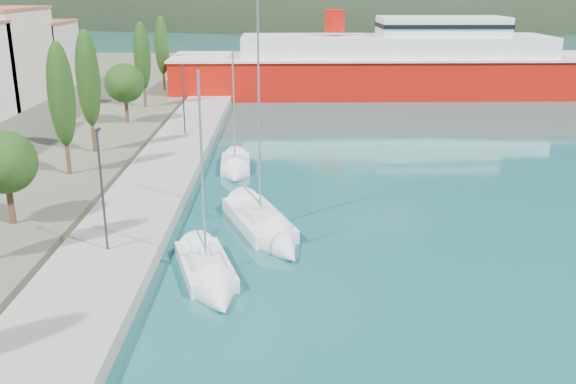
{
  "coord_description": "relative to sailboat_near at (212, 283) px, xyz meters",
  "views": [
    {
      "loc": [
        -0.14,
        -16.36,
        13.37
      ],
      "look_at": [
        0.0,
        14.0,
        3.5
      ],
      "focal_mm": 40.0,
      "sensor_mm": 36.0,
      "label": 1
    }
  ],
  "objects": [
    {
      "name": "lamp_posts",
      "position": [
        -5.49,
        4.76,
        3.79
      ],
      "size": [
        0.15,
        46.66,
        6.06
      ],
      "color": "#2D2D33",
      "rests_on": "quay"
    },
    {
      "name": "ground",
      "position": [
        3.51,
        109.61,
        -0.29
      ],
      "size": [
        1400.0,
        1400.0,
        0.0
      ],
      "primitive_type": "plane",
      "color": "#195555"
    },
    {
      "name": "ferry",
      "position": [
        17.31,
        54.53,
        3.06
      ],
      "size": [
        55.59,
        12.68,
        11.0
      ],
      "color": "#AF0F07",
      "rests_on": "ground"
    },
    {
      "name": "sailboat_mid",
      "position": [
        2.59,
        5.9,
        0.03
      ],
      "size": [
        5.57,
        9.73,
        13.6
      ],
      "color": "silver",
      "rests_on": "ground"
    },
    {
      "name": "tree_row",
      "position": [
        -11.76,
        20.75,
        5.36
      ],
      "size": [
        3.7,
        65.15,
        10.32
      ],
      "color": "#47301E",
      "rests_on": "land_strip"
    },
    {
      "name": "quay",
      "position": [
        -5.49,
        15.61,
        0.11
      ],
      "size": [
        5.0,
        88.0,
        0.8
      ],
      "primitive_type": "cube",
      "color": "gray",
      "rests_on": "ground"
    },
    {
      "name": "sailboat_near",
      "position": [
        0.0,
        0.0,
        0.0
      ],
      "size": [
        4.27,
        7.77,
        10.7
      ],
      "color": "silver",
      "rests_on": "ground"
    },
    {
      "name": "sailboat_far",
      "position": [
        -0.31,
        18.73,
        -0.01
      ],
      "size": [
        2.53,
        6.75,
        9.74
      ],
      "color": "silver",
      "rests_on": "ground"
    }
  ]
}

